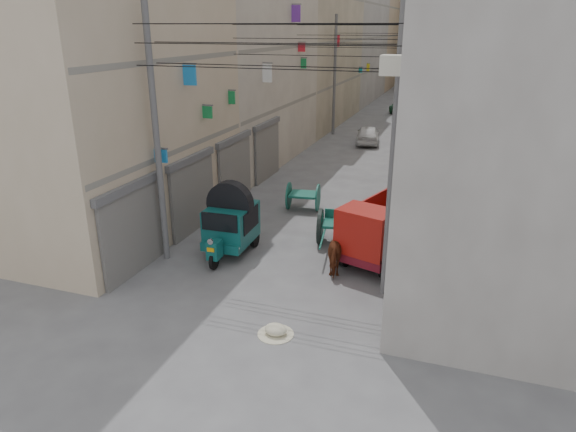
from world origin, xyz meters
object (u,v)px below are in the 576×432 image
at_px(auto_rickshaw, 231,221).
at_px(horse, 341,249).
at_px(feed_sack, 276,329).
at_px(second_cart, 303,196).
at_px(distant_car_green, 403,109).
at_px(tonga_cart, 337,227).
at_px(distant_car_white, 368,135).
at_px(distant_car_grey, 406,116).
at_px(mini_truck, 378,234).

height_order(auto_rickshaw, horse, auto_rickshaw).
bearing_deg(feed_sack, horse, 80.85).
bearing_deg(second_cart, horse, -67.86).
relative_size(feed_sack, distant_car_green, 0.13).
bearing_deg(feed_sack, tonga_cart, 89.70).
distance_m(second_cart, horse, 5.76).
xyz_separation_m(distant_car_white, distant_car_grey, (1.46, 7.72, 0.06)).
height_order(feed_sack, distant_car_green, distant_car_green).
xyz_separation_m(auto_rickshaw, distant_car_white, (1.09, 18.61, -0.52)).
xyz_separation_m(feed_sack, distant_car_white, (-2.08, 22.82, 0.45)).
bearing_deg(mini_truck, distant_car_green, 113.49).
relative_size(mini_truck, distant_car_white, 1.15).
relative_size(tonga_cart, distant_car_white, 0.83).
bearing_deg(tonga_cart, distant_car_white, 87.84).
bearing_deg(distant_car_grey, mini_truck, -84.98).
height_order(second_cart, distant_car_green, distant_car_green).
relative_size(tonga_cart, distant_car_green, 0.65).
height_order(feed_sack, distant_car_grey, distant_car_grey).
bearing_deg(distant_car_grey, distant_car_green, 100.09).
distance_m(horse, distant_car_green, 30.53).
relative_size(mini_truck, horse, 2.43).
distance_m(mini_truck, feed_sack, 5.29).
relative_size(distant_car_white, distant_car_green, 0.79).
height_order(tonga_cart, distant_car_green, distant_car_green).
relative_size(distant_car_white, distant_car_grey, 0.88).
bearing_deg(tonga_cart, feed_sack, -99.63).
xyz_separation_m(mini_truck, feed_sack, (-1.66, -4.95, -0.86)).
relative_size(tonga_cart, second_cart, 2.03).
relative_size(auto_rickshaw, tonga_cart, 0.94).
xyz_separation_m(tonga_cart, feed_sack, (-0.03, -6.03, -0.51)).
relative_size(second_cart, horse, 0.86).
xyz_separation_m(mini_truck, second_cart, (-3.82, 4.14, -0.39)).
distance_m(auto_rickshaw, second_cart, 5.01).
xyz_separation_m(auto_rickshaw, horse, (3.82, -0.13, -0.42)).
bearing_deg(distant_car_white, feed_sack, 86.20).
bearing_deg(distant_car_green, horse, 76.43).
distance_m(auto_rickshaw, distant_car_grey, 26.46).
distance_m(auto_rickshaw, distant_car_white, 18.65).
bearing_deg(auto_rickshaw, feed_sack, -54.64).
xyz_separation_m(auto_rickshaw, mini_truck, (4.83, 0.75, -0.12)).
xyz_separation_m(mini_truck, distant_car_white, (-3.74, 17.87, -0.40)).
relative_size(auto_rickshaw, second_cart, 1.90).
bearing_deg(mini_truck, tonga_cart, 164.25).
xyz_separation_m(tonga_cart, distant_car_white, (-2.11, 16.79, -0.06)).
bearing_deg(distant_car_green, tonga_cart, 75.44).
xyz_separation_m(mini_truck, horse, (-1.00, -0.88, -0.30)).
bearing_deg(tonga_cart, mini_truck, -42.79).
bearing_deg(second_cart, distant_car_grey, 78.70).
bearing_deg(feed_sack, distant_car_green, 92.22).
xyz_separation_m(distant_car_white, distant_car_green, (0.74, 11.72, 0.05)).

